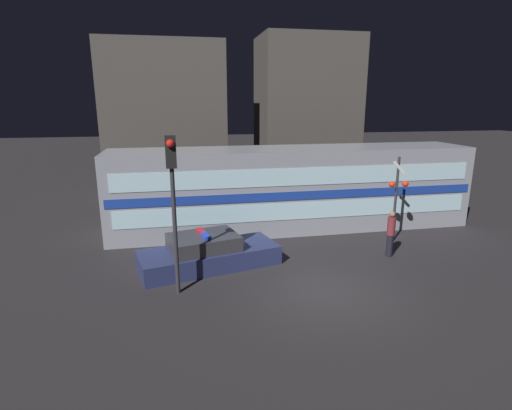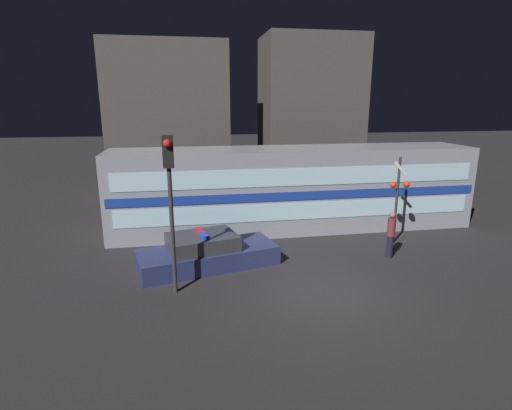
# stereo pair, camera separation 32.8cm
# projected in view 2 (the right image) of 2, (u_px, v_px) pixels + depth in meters

# --- Properties ---
(ground_plane) EXTENTS (120.00, 120.00, 0.00)m
(ground_plane) POSITION_uv_depth(u_px,v_px,m) (322.00, 292.00, 12.27)
(ground_plane) COLOR #262326
(train) EXTENTS (16.21, 2.89, 3.68)m
(train) POSITION_uv_depth(u_px,v_px,m) (293.00, 189.00, 18.13)
(train) COLOR gray
(train) RESTS_ON ground_plane
(police_car) EXTENTS (5.15, 2.96, 1.31)m
(police_car) POSITION_uv_depth(u_px,v_px,m) (207.00, 253.00, 14.11)
(police_car) COLOR navy
(police_car) RESTS_ON ground_plane
(pedestrian) EXTENTS (0.30, 0.30, 1.76)m
(pedestrian) POSITION_uv_depth(u_px,v_px,m) (391.00, 234.00, 14.81)
(pedestrian) COLOR black
(pedestrian) RESTS_ON ground_plane
(crossing_signal_near) EXTENTS (0.84, 0.31, 3.56)m
(crossing_signal_near) POSITION_uv_depth(u_px,v_px,m) (398.00, 192.00, 15.92)
(crossing_signal_near) COLOR #2D2D33
(crossing_signal_near) RESTS_ON ground_plane
(traffic_light_corner) EXTENTS (0.30, 0.46, 4.77)m
(traffic_light_corner) POSITION_uv_depth(u_px,v_px,m) (170.00, 184.00, 11.43)
(traffic_light_corner) COLOR #2D2D33
(traffic_light_corner) RESTS_ON ground_plane
(building_left) EXTENTS (7.00, 4.23, 9.02)m
(building_left) POSITION_uv_depth(u_px,v_px,m) (169.00, 121.00, 24.16)
(building_left) COLOR #47423D
(building_left) RESTS_ON ground_plane
(building_center) EXTENTS (6.17, 4.32, 9.66)m
(building_center) POSITION_uv_depth(u_px,v_px,m) (310.00, 115.00, 26.03)
(building_center) COLOR #47423D
(building_center) RESTS_ON ground_plane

